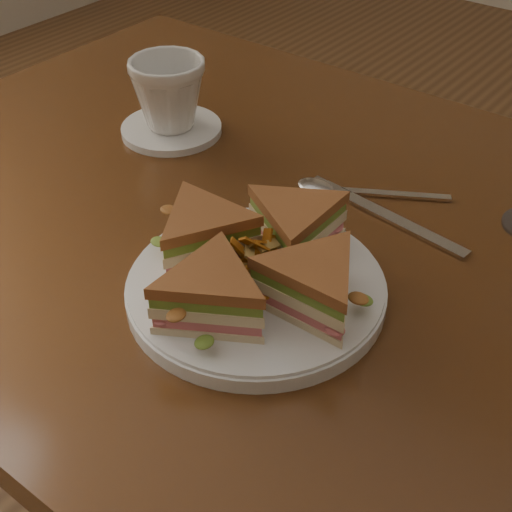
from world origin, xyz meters
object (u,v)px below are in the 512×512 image
object	(u,v)px
plate	(256,289)
coffee_cup	(169,94)
table	(298,296)
sandwich_wedges	(256,260)
spoon	(335,189)
knife	(380,213)
saucer	(172,129)

from	to	relation	value
plate	coffee_cup	world-z (taller)	coffee_cup
table	coffee_cup	distance (m)	0.32
sandwich_wedges	spoon	distance (m)	0.21
plate	knife	xyz separation A→B (m)	(0.03, 0.20, -0.01)
sandwich_wedges	knife	xyz separation A→B (m)	(0.03, 0.20, -0.04)
sandwich_wedges	coffee_cup	xyz separation A→B (m)	(-0.30, 0.20, 0.01)
spoon	knife	bearing A→B (deg)	-36.51
sandwich_wedges	spoon	xyz separation A→B (m)	(-0.04, 0.21, -0.04)
plate	knife	bearing A→B (deg)	82.03
table	sandwich_wedges	bearing A→B (deg)	-77.14
coffee_cup	saucer	bearing A→B (deg)	0.00
saucer	coffee_cup	bearing A→B (deg)	0.00
plate	saucer	distance (m)	0.36
spoon	sandwich_wedges	bearing A→B (deg)	-109.32
plate	coffee_cup	size ratio (longest dim) A/B	2.54
table	sandwich_wedges	xyz separation A→B (m)	(0.03, -0.12, 0.14)
knife	coffee_cup	bearing A→B (deg)	-172.34
sandwich_wedges	knife	world-z (taller)	sandwich_wedges
plate	saucer	world-z (taller)	plate
spoon	saucer	xyz separation A→B (m)	(-0.26, -0.01, 0.00)
spoon	coffee_cup	size ratio (longest dim) A/B	1.63
table	coffee_cup	xyz separation A→B (m)	(-0.27, 0.08, 0.16)
spoon	saucer	world-z (taller)	same
knife	saucer	size ratio (longest dim) A/B	1.57
spoon	saucer	bearing A→B (deg)	152.08
sandwich_wedges	spoon	world-z (taller)	sandwich_wedges
table	plate	bearing A→B (deg)	-77.14
plate	sandwich_wedges	world-z (taller)	sandwich_wedges
plate	sandwich_wedges	bearing A→B (deg)	-63.43
coffee_cup	knife	bearing A→B (deg)	-7.80
table	plate	size ratio (longest dim) A/B	4.67
spoon	coffee_cup	xyz separation A→B (m)	(-0.26, -0.01, 0.05)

